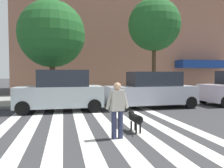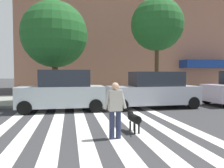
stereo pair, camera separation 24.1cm
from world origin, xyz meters
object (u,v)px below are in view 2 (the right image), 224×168
(dog_on_leash, at_px, (134,118))
(parked_car_third_in_line, at_px, (153,91))
(pedestrian_dog_walker, at_px, (115,107))
(street_tree_middle, at_px, (157,25))
(parked_car_behind_first, at_px, (63,91))
(street_tree_nearest, at_px, (55,35))

(dog_on_leash, bearing_deg, parked_car_third_in_line, 61.33)
(parked_car_third_in_line, xyz_separation_m, pedestrian_dog_walker, (-3.23, -5.14, -0.03))
(pedestrian_dog_walker, height_order, dog_on_leash, pedestrian_dog_walker)
(parked_car_third_in_line, bearing_deg, pedestrian_dog_walker, -122.10)
(parked_car_third_in_line, height_order, street_tree_middle, street_tree_middle)
(parked_car_third_in_line, height_order, dog_on_leash, parked_car_third_in_line)
(parked_car_behind_first, distance_m, street_tree_nearest, 3.86)
(dog_on_leash, bearing_deg, parked_car_behind_first, 117.83)
(pedestrian_dog_walker, bearing_deg, parked_car_third_in_line, 57.90)
(parked_car_third_in_line, distance_m, pedestrian_dog_walker, 6.07)
(street_tree_middle, xyz_separation_m, pedestrian_dog_walker, (-4.26, -7.18, -4.10))
(street_tree_middle, xyz_separation_m, dog_on_leash, (-3.51, -6.57, -4.58))
(parked_car_third_in_line, bearing_deg, parked_car_behind_first, -179.99)
(parked_car_third_in_line, relative_size, street_tree_nearest, 0.82)
(street_tree_middle, distance_m, dog_on_leash, 8.74)
(parked_car_behind_first, xyz_separation_m, street_tree_middle, (5.90, 2.04, 4.03))
(pedestrian_dog_walker, distance_m, dog_on_leash, 1.08)
(parked_car_behind_first, bearing_deg, dog_on_leash, -62.17)
(parked_car_third_in_line, xyz_separation_m, dog_on_leash, (-2.48, -4.53, -0.51))
(street_tree_nearest, xyz_separation_m, pedestrian_dog_walker, (2.14, -7.25, -3.26))
(parked_car_behind_first, xyz_separation_m, dog_on_leash, (2.39, -4.53, -0.55))
(parked_car_third_in_line, distance_m, dog_on_leash, 5.19)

